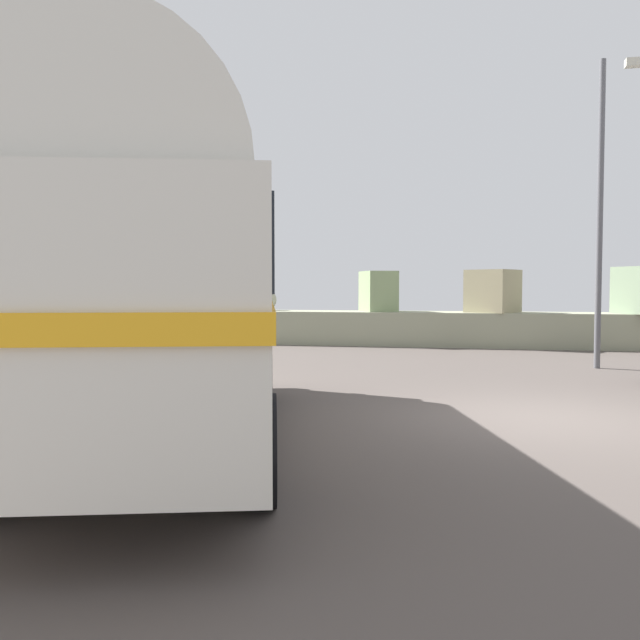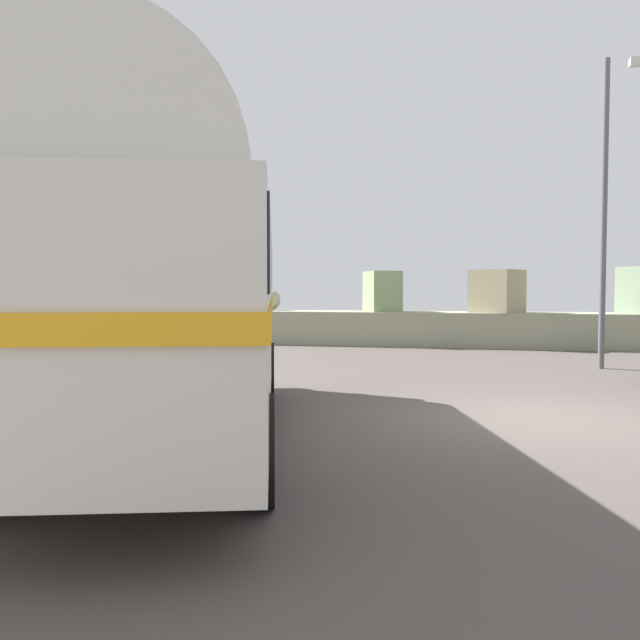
% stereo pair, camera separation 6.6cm
% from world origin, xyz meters
% --- Properties ---
extents(ground, '(32.00, 26.00, 0.02)m').
position_xyz_m(ground, '(0.00, 0.00, 0.01)').
color(ground, '#514843').
extents(breakwater, '(31.36, 2.30, 2.50)m').
position_xyz_m(breakwater, '(0.20, 11.81, 0.73)').
color(breakwater, gray).
rests_on(breakwater, ground).
extents(vintage_coach, '(4.77, 8.91, 3.70)m').
position_xyz_m(vintage_coach, '(-4.56, -2.32, 2.05)').
color(vintage_coach, black).
rests_on(vintage_coach, ground).
extents(lamp_post, '(1.00, 0.27, 7.02)m').
position_xyz_m(lamp_post, '(2.02, 6.44, 3.93)').
color(lamp_post, '#5B5B60').
rests_on(lamp_post, ground).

